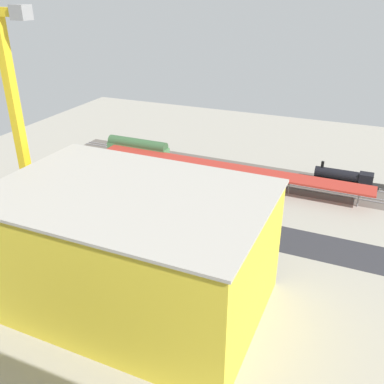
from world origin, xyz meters
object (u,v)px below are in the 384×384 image
(freight_coach_far, at_px, (138,149))
(street_tree_0, at_px, (129,171))
(parked_car_0, at_px, (258,238))
(construction_building, at_px, (132,250))
(parked_car_1, at_px, (222,231))
(street_tree_2, at_px, (107,169))
(locomotive, at_px, (347,178))
(parked_car_2, at_px, (188,226))
(parked_car_5, at_px, (98,205))
(traffic_light, at_px, (188,211))
(parked_car_4, at_px, (126,211))
(parked_car_3, at_px, (157,216))
(platform_canopy_near, at_px, (227,168))
(tower_crane, at_px, (5,114))
(box_truck_0, at_px, (192,236))
(street_tree_1, at_px, (193,182))
(parked_car_7, at_px, (47,194))
(box_truck_1, at_px, (202,239))
(parked_car_6, at_px, (71,199))

(freight_coach_far, bearing_deg, street_tree_0, 113.94)
(parked_car_0, xyz_separation_m, construction_building, (12.56, 22.49, 7.97))
(parked_car_1, bearing_deg, street_tree_2, -14.30)
(locomotive, bearing_deg, parked_car_2, 51.85)
(parked_car_5, distance_m, traffic_light, 21.38)
(parked_car_2, height_order, parked_car_4, parked_car_2)
(parked_car_2, height_order, parked_car_3, parked_car_3)
(platform_canopy_near, distance_m, locomotive, 27.98)
(tower_crane, xyz_separation_m, box_truck_0, (-27.66, -10.40, -21.79))
(parked_car_3, relative_size, street_tree_2, 0.52)
(locomotive, xyz_separation_m, street_tree_2, (48.83, 24.97, 4.00))
(box_truck_0, relative_size, street_tree_2, 1.02)
(locomotive, distance_m, street_tree_2, 55.00)
(parked_car_0, bearing_deg, street_tree_1, -26.76)
(street_tree_0, bearing_deg, box_truck_0, 146.04)
(parked_car_4, height_order, street_tree_1, street_tree_1)
(platform_canopy_near, relative_size, parked_car_7, 15.73)
(platform_canopy_near, bearing_deg, locomotive, -158.77)
(locomotive, height_order, traffic_light, traffic_light)
(parked_car_3, bearing_deg, tower_crane, 41.44)
(box_truck_1, xyz_separation_m, street_tree_1, (7.48, -13.73, 4.01))
(locomotive, bearing_deg, parked_car_6, 31.36)
(street_tree_0, distance_m, street_tree_1, 15.50)
(construction_building, height_order, traffic_light, construction_building)
(parked_car_3, relative_size, parked_car_4, 1.10)
(construction_building, bearing_deg, freight_coach_far, -60.03)
(box_truck_0, relative_size, street_tree_1, 1.02)
(parked_car_0, distance_m, parked_car_6, 40.82)
(traffic_light, bearing_deg, parked_car_6, -2.73)
(parked_car_1, xyz_separation_m, construction_building, (5.69, 21.98, 7.90))
(street_tree_1, bearing_deg, traffic_light, 107.19)
(parked_car_1, distance_m, street_tree_2, 30.78)
(parked_car_6, xyz_separation_m, street_tree_2, (-4.51, -7.54, 4.92))
(parked_car_7, xyz_separation_m, box_truck_1, (-38.82, 5.25, 0.90))
(parked_car_5, height_order, traffic_light, traffic_light)
(platform_canopy_near, xyz_separation_m, construction_building, (-0.92, 44.36, 4.79))
(locomotive, relative_size, street_tree_0, 1.87)
(parked_car_5, bearing_deg, construction_building, 134.54)
(tower_crane, bearing_deg, freight_coach_far, -88.66)
(parked_car_4, distance_m, box_truck_0, 17.29)
(parked_car_3, distance_m, street_tree_2, 17.95)
(parked_car_5, distance_m, tower_crane, 27.75)
(construction_building, distance_m, traffic_light, 21.06)
(parked_car_7, bearing_deg, parked_car_3, -179.37)
(box_truck_0, bearing_deg, parked_car_0, -153.21)
(parked_car_3, distance_m, parked_car_4, 6.81)
(parked_car_5, relative_size, parked_car_7, 1.08)
(construction_building, xyz_separation_m, street_tree_2, (23.76, -29.48, -3.00))
(platform_canopy_near, relative_size, box_truck_1, 7.93)
(parked_car_2, relative_size, tower_crane, 0.12)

